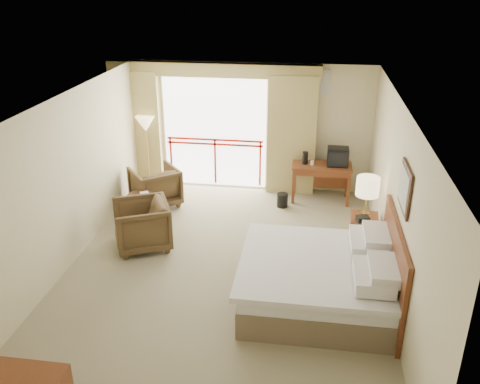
% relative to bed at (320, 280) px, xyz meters
% --- Properties ---
extents(floor, '(7.00, 7.00, 0.00)m').
position_rel_bed_xyz_m(floor, '(-1.50, 0.60, -0.38)').
color(floor, '#817857').
rests_on(floor, ground).
extents(ceiling, '(7.00, 7.00, 0.00)m').
position_rel_bed_xyz_m(ceiling, '(-1.50, 0.60, 2.32)').
color(ceiling, white).
rests_on(ceiling, wall_back).
extents(wall_back, '(5.00, 0.00, 5.00)m').
position_rel_bed_xyz_m(wall_back, '(-1.50, 4.10, 0.97)').
color(wall_back, beige).
rests_on(wall_back, ground).
extents(wall_front, '(5.00, 0.00, 5.00)m').
position_rel_bed_xyz_m(wall_front, '(-1.50, -2.90, 0.97)').
color(wall_front, beige).
rests_on(wall_front, ground).
extents(wall_left, '(0.00, 7.00, 7.00)m').
position_rel_bed_xyz_m(wall_left, '(-4.00, 0.60, 0.97)').
color(wall_left, beige).
rests_on(wall_left, ground).
extents(wall_right, '(0.00, 7.00, 7.00)m').
position_rel_bed_xyz_m(wall_right, '(1.00, 0.60, 0.97)').
color(wall_right, beige).
rests_on(wall_right, ground).
extents(balcony_door, '(2.40, 0.00, 2.40)m').
position_rel_bed_xyz_m(balcony_door, '(-2.30, 4.08, 0.82)').
color(balcony_door, white).
rests_on(balcony_door, wall_back).
extents(balcony_railing, '(2.09, 0.03, 1.02)m').
position_rel_bed_xyz_m(balcony_railing, '(-2.30, 4.06, 0.44)').
color(balcony_railing, '#A51C0E').
rests_on(balcony_railing, wall_back).
extents(curtain_left, '(1.00, 0.26, 2.50)m').
position_rel_bed_xyz_m(curtain_left, '(-3.95, 3.95, 0.87)').
color(curtain_left, '#96864E').
rests_on(curtain_left, wall_back).
extents(curtain_right, '(1.00, 0.26, 2.50)m').
position_rel_bed_xyz_m(curtain_right, '(-0.65, 3.95, 0.87)').
color(curtain_right, '#96864E').
rests_on(curtain_right, wall_back).
extents(valance, '(4.40, 0.22, 0.28)m').
position_rel_bed_xyz_m(valance, '(-2.30, 3.98, 2.17)').
color(valance, '#96864E').
rests_on(valance, wall_back).
extents(hvac_vent, '(0.50, 0.04, 0.50)m').
position_rel_bed_xyz_m(hvac_vent, '(-0.20, 4.07, 1.97)').
color(hvac_vent, silver).
rests_on(hvac_vent, wall_back).
extents(bed, '(2.13, 2.06, 0.97)m').
position_rel_bed_xyz_m(bed, '(0.00, 0.00, 0.00)').
color(bed, brown).
rests_on(bed, floor).
extents(headboard, '(0.06, 2.10, 1.30)m').
position_rel_bed_xyz_m(headboard, '(0.96, 0.00, 0.27)').
color(headboard, '#582410').
rests_on(headboard, wall_right).
extents(framed_art, '(0.04, 0.72, 0.60)m').
position_rel_bed_xyz_m(framed_art, '(0.97, 0.00, 1.47)').
color(framed_art, black).
rests_on(framed_art, wall_right).
extents(nightstand, '(0.48, 0.56, 0.64)m').
position_rel_bed_xyz_m(nightstand, '(0.71, 1.57, -0.06)').
color(nightstand, '#582410').
rests_on(nightstand, floor).
extents(table_lamp, '(0.38, 0.38, 0.67)m').
position_rel_bed_xyz_m(table_lamp, '(0.71, 1.62, 0.79)').
color(table_lamp, tan).
rests_on(table_lamp, nightstand).
extents(phone, '(0.23, 0.20, 0.09)m').
position_rel_bed_xyz_m(phone, '(0.66, 1.42, 0.31)').
color(phone, black).
rests_on(phone, nightstand).
extents(desk, '(1.19, 0.58, 0.78)m').
position_rel_bed_xyz_m(desk, '(0.00, 3.64, 0.23)').
color(desk, '#582410').
rests_on(desk, floor).
extents(tv, '(0.41, 0.33, 0.38)m').
position_rel_bed_xyz_m(tv, '(0.30, 3.58, 0.59)').
color(tv, black).
rests_on(tv, desk).
extents(coffee_maker, '(0.13, 0.13, 0.25)m').
position_rel_bed_xyz_m(coffee_maker, '(-0.35, 3.59, 0.53)').
color(coffee_maker, black).
rests_on(coffee_maker, desk).
extents(cup, '(0.08, 0.08, 0.10)m').
position_rel_bed_xyz_m(cup, '(-0.20, 3.54, 0.45)').
color(cup, white).
rests_on(cup, desk).
extents(wastebasket, '(0.28, 0.28, 0.28)m').
position_rel_bed_xyz_m(wastebasket, '(-0.75, 3.14, -0.24)').
color(wastebasket, black).
rests_on(wastebasket, floor).
extents(armchair_far, '(1.22, 1.23, 0.80)m').
position_rel_bed_xyz_m(armchair_far, '(-3.30, 2.87, -0.38)').
color(armchair_far, '#42311C').
rests_on(armchair_far, floor).
extents(armchair_near, '(1.20, 1.19, 0.83)m').
position_rel_bed_xyz_m(armchair_near, '(-3.02, 1.18, -0.38)').
color(armchair_near, '#42311C').
rests_on(armchair_near, floor).
extents(side_table, '(0.50, 0.50, 0.55)m').
position_rel_bed_xyz_m(side_table, '(-3.34, 2.10, -0.00)').
color(side_table, black).
rests_on(side_table, floor).
extents(book, '(0.24, 0.26, 0.02)m').
position_rel_bed_xyz_m(book, '(-3.34, 2.10, 0.18)').
color(book, white).
rests_on(book, side_table).
extents(floor_lamp, '(0.41, 0.41, 1.59)m').
position_rel_bed_xyz_m(floor_lamp, '(-3.71, 3.74, 1.00)').
color(floor_lamp, tan).
rests_on(floor_lamp, floor).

